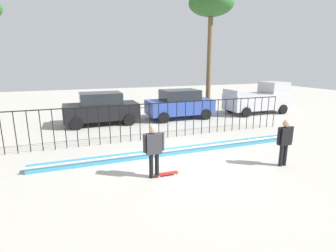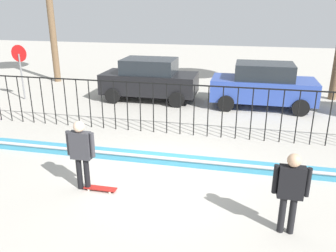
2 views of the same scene
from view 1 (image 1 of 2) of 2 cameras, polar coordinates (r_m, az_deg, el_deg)
ground_plane at (r=9.95m, az=3.84°, el=-7.47°), size 60.00×60.00×0.00m
bowl_coping_ledge at (r=10.59m, az=2.05°, el=-5.42°), size 11.00×0.40×0.27m
perimeter_fence at (r=12.42m, az=-2.05°, el=2.06°), size 14.04×0.04×1.75m
skateboarder at (r=8.15m, az=-3.13°, el=-4.54°), size 0.70×0.26×1.73m
skateboard at (r=8.63m, az=-0.36°, el=-10.42°), size 0.80×0.20×0.07m
camera_operator at (r=9.96m, az=24.31°, el=-2.56°), size 0.68×0.25×1.68m
parked_car_black at (r=15.96m, az=-14.47°, el=3.82°), size 4.30×2.12×1.90m
parked_car_blue at (r=17.11m, az=2.59°, el=4.88°), size 4.30×2.12×1.90m
pickup_truck at (r=20.15m, az=19.45°, el=5.63°), size 4.70×2.12×2.24m
palm_tree_tall at (r=20.64m, az=9.47°, el=24.55°), size 3.24×3.24×8.63m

